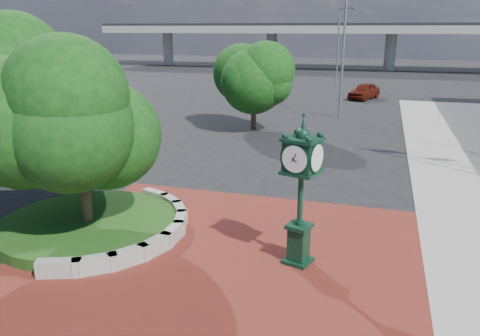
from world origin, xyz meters
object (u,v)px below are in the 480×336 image
object	(u,v)px
post_clock	(301,186)
parked_car	(364,91)
street_lamp_far	(340,41)
street_lamp_near	(347,40)

from	to	relation	value
post_clock	parked_car	bearing A→B (deg)	89.62
street_lamp_far	parked_car	bearing A→B (deg)	-70.83
parked_car	street_lamp_near	xyz separation A→B (m)	(-1.10, -10.89, 5.12)
street_lamp_near	street_lamp_far	size ratio (longest dim) A/B	1.12
post_clock	street_lamp_far	size ratio (longest dim) A/B	0.50
street_lamp_near	parked_car	bearing A→B (deg)	84.21
post_clock	street_lamp_near	size ratio (longest dim) A/B	0.45
parked_car	street_lamp_far	size ratio (longest dim) A/B	0.51
post_clock	street_lamp_far	xyz separation A→B (m)	(-3.35, 45.63, 2.81)
parked_car	street_lamp_near	distance (m)	12.08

